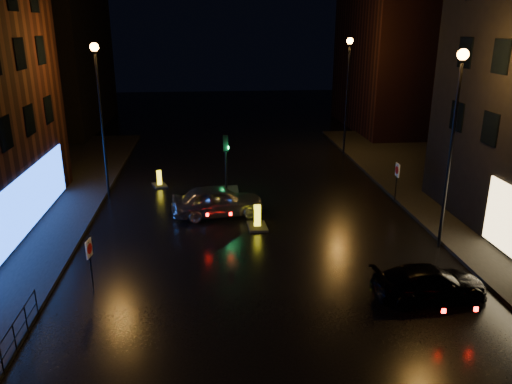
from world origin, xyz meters
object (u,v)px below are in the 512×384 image
traffic_signal (226,186)px  road_sign_left (89,253)px  road_sign_right (397,173)px  silver_hatchback (218,201)px  bollard_far (160,183)px  bollard_near (257,223)px  dark_sedan (429,283)px

traffic_signal → road_sign_left: size_ratio=1.71×
traffic_signal → road_sign_right: bearing=-14.3°
silver_hatchback → road_sign_right: bearing=-91.8°
bollard_far → bollard_near: bearing=-71.9°
dark_sedan → bollard_far: 17.61m
silver_hatchback → road_sign_left: size_ratio=2.28×
bollard_near → road_sign_right: size_ratio=0.61×
silver_hatchback → dark_sedan: bearing=-148.3°
silver_hatchback → road_sign_right: (9.66, 1.01, 0.87)m
dark_sedan → road_sign_left: size_ratio=2.02×
bollard_far → traffic_signal: bearing=-44.0°
bollard_near → bollard_far: bollard_near is taller
traffic_signal → bollard_near: (1.27, -5.13, -0.25)m
traffic_signal → bollard_near: bearing=-76.1°
bollard_far → road_sign_left: road_sign_left is taller
bollard_near → road_sign_left: (-6.57, -5.34, 1.26)m
traffic_signal → bollard_far: bearing=154.6°
dark_sedan → bollard_near: dark_sedan is taller
bollard_near → bollard_far: bearing=123.6°
road_sign_left → road_sign_right: size_ratio=0.92×
dark_sedan → bollard_near: 8.87m
bollard_far → dark_sedan: bearing=-71.4°
silver_hatchback → dark_sedan: silver_hatchback is taller
traffic_signal → road_sign_left: 11.78m
silver_hatchback → road_sign_right: size_ratio=2.09×
traffic_signal → bollard_near: traffic_signal is taller
dark_sedan → bollard_far: (-10.65, 14.02, -0.38)m
silver_hatchback → bollard_far: silver_hatchback is taller
dark_sedan → road_sign_right: bearing=-16.9°
road_sign_right → silver_hatchback: bearing=7.1°
silver_hatchback → bollard_near: size_ratio=3.41×
bollard_near → road_sign_right: bearing=16.7°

